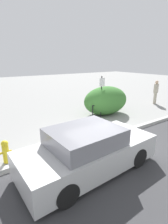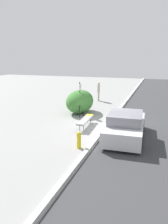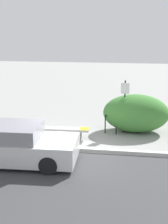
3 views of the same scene
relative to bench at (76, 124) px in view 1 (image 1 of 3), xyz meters
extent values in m
plane|color=gray|center=(0.54, -1.20, -0.42)|extent=(60.00, 60.00, 0.00)
cube|color=#B7B7B2|center=(0.54, -1.20, -0.35)|extent=(60.00, 0.20, 0.13)
cylinder|color=#515156|center=(-0.78, -0.15, -0.23)|extent=(0.04, 0.04, 0.38)
cylinder|color=#515156|center=(0.76, -0.08, -0.23)|extent=(0.04, 0.04, 0.38)
cylinder|color=#515156|center=(-0.79, 0.08, -0.23)|extent=(0.04, 0.04, 0.38)
cylinder|color=#515156|center=(0.75, 0.15, -0.23)|extent=(0.04, 0.04, 0.38)
cube|color=#999993|center=(-0.01, 0.00, 0.00)|extent=(2.22, 0.52, 0.09)
cube|color=yellow|center=(0.91, 0.04, 0.05)|extent=(0.38, 0.42, 0.01)
cylinder|color=black|center=(1.68, 0.99, -0.02)|extent=(0.05, 0.05, 0.80)
cylinder|color=black|center=(2.17, 0.89, -0.02)|extent=(0.05, 0.05, 0.80)
cylinder|color=black|center=(1.92, 0.94, 0.38)|extent=(0.55, 0.15, 0.05)
cylinder|color=black|center=(2.48, 1.26, 0.73)|extent=(0.06, 0.06, 2.30)
cube|color=white|center=(2.48, 1.22, 1.55)|extent=(0.36, 0.02, 0.46)
cylinder|color=gold|center=(-3.05, -0.72, -0.12)|extent=(0.20, 0.20, 0.60)
sphere|color=gold|center=(-3.05, -0.72, 0.24)|extent=(0.22, 0.22, 0.22)
cylinder|color=gold|center=(-3.19, -0.72, -0.06)|extent=(0.08, 0.07, 0.07)
cylinder|color=gold|center=(-2.91, -0.72, -0.06)|extent=(0.08, 0.07, 0.07)
ellipsoid|color=#3D7A33|center=(2.98, 1.43, 0.41)|extent=(2.88, 1.84, 1.67)
cylinder|color=#B7AD99|center=(7.77, 1.33, -0.01)|extent=(0.16, 0.16, 0.81)
cylinder|color=#B7AD99|center=(7.60, 1.28, -0.01)|extent=(0.16, 0.16, 0.81)
cube|color=#B7AD99|center=(7.69, 1.30, 0.73)|extent=(0.43, 0.30, 0.67)
sphere|color=beige|center=(7.69, 1.30, 1.18)|extent=(0.23, 0.23, 0.23)
cylinder|color=black|center=(0.18, -1.62, -0.12)|extent=(0.61, 0.21, 0.60)
cylinder|color=black|center=(0.25, -3.23, -0.12)|extent=(0.61, 0.21, 0.60)
cylinder|color=black|center=(-2.37, -1.73, -0.12)|extent=(0.61, 0.21, 0.60)
cylinder|color=black|center=(-2.30, -3.34, -0.12)|extent=(0.61, 0.21, 0.60)
cube|color=silver|center=(-1.06, -2.48, 0.08)|extent=(4.19, 1.93, 0.72)
cube|color=gray|center=(-1.23, -2.49, 0.67)|extent=(2.05, 1.66, 0.50)
camera|label=1|loc=(-3.77, -6.17, 2.76)|focal=28.00mm
camera|label=2|loc=(-11.64, -3.91, 3.59)|focal=35.00mm
camera|label=3|loc=(2.71, -11.94, 4.07)|focal=50.00mm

